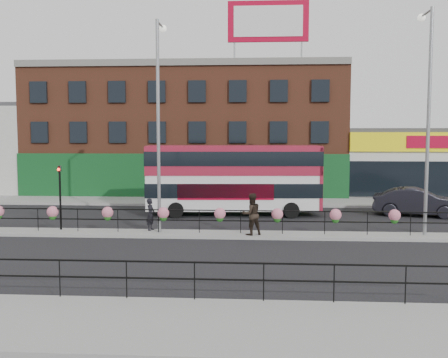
# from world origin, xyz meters

# --- Properties ---
(ground) EXTENTS (120.00, 120.00, 0.00)m
(ground) POSITION_xyz_m (0.00, 0.00, 0.00)
(ground) COLOR black
(ground) RESTS_ON ground
(south_pavement) EXTENTS (60.00, 4.00, 0.15)m
(south_pavement) POSITION_xyz_m (0.00, -12.00, 0.07)
(south_pavement) COLOR gray
(south_pavement) RESTS_ON ground
(north_pavement) EXTENTS (60.00, 4.00, 0.15)m
(north_pavement) POSITION_xyz_m (0.00, 12.00, 0.07)
(north_pavement) COLOR gray
(north_pavement) RESTS_ON ground
(median) EXTENTS (60.00, 1.60, 0.15)m
(median) POSITION_xyz_m (0.00, 0.00, 0.07)
(median) COLOR gray
(median) RESTS_ON ground
(yellow_line_inner) EXTENTS (60.00, 0.10, 0.01)m
(yellow_line_inner) POSITION_xyz_m (0.00, -9.70, 0.01)
(yellow_line_inner) COLOR gold
(yellow_line_inner) RESTS_ON ground
(yellow_line_outer) EXTENTS (60.00, 0.10, 0.01)m
(yellow_line_outer) POSITION_xyz_m (0.00, -9.88, 0.01)
(yellow_line_outer) COLOR gold
(yellow_line_outer) RESTS_ON ground
(brick_building) EXTENTS (25.00, 12.21, 10.30)m
(brick_building) POSITION_xyz_m (-4.00, 19.96, 5.13)
(brick_building) COLOR brown
(brick_building) RESTS_ON ground
(supermarket) EXTENTS (15.00, 12.25, 5.30)m
(supermarket) POSITION_xyz_m (16.00, 19.90, 2.65)
(supermarket) COLOR silver
(supermarket) RESTS_ON ground
(billboard) EXTENTS (6.00, 0.29, 4.40)m
(billboard) POSITION_xyz_m (2.50, 14.99, 13.18)
(billboard) COLOR #9E0420
(billboard) RESTS_ON brick_building
(median_railing) EXTENTS (30.04, 0.56, 1.23)m
(median_railing) POSITION_xyz_m (-0.00, 0.00, 1.05)
(median_railing) COLOR black
(median_railing) RESTS_ON median
(south_railing) EXTENTS (20.04, 0.05, 1.12)m
(south_railing) POSITION_xyz_m (-2.00, -10.10, 0.96)
(south_railing) COLOR black
(south_railing) RESTS_ON south_pavement
(double_decker_bus) EXTENTS (10.52, 3.09, 4.20)m
(double_decker_bus) POSITION_xyz_m (0.39, 6.48, 2.58)
(double_decker_bus) COLOR silver
(double_decker_bus) RESTS_ON ground
(car) EXTENTS (4.29, 5.98, 1.68)m
(car) POSITION_xyz_m (11.34, 6.86, 0.84)
(car) COLOR black
(car) RESTS_ON ground
(pedestrian_a) EXTENTS (0.72, 0.59, 1.58)m
(pedestrian_a) POSITION_xyz_m (-3.49, 0.53, 0.94)
(pedestrian_a) COLOR black
(pedestrian_a) RESTS_ON median
(pedestrian_b) EXTENTS (1.55, 1.50, 1.98)m
(pedestrian_b) POSITION_xyz_m (1.52, -0.35, 1.14)
(pedestrian_b) COLOR black
(pedestrian_b) RESTS_ON median
(lamp_column_west) EXTENTS (0.37, 1.79, 10.20)m
(lamp_column_west) POSITION_xyz_m (-2.97, 0.37, 6.19)
(lamp_column_west) COLOR gray
(lamp_column_west) RESTS_ON median
(lamp_column_east) EXTENTS (0.38, 1.86, 10.60)m
(lamp_column_east) POSITION_xyz_m (9.72, 0.47, 6.43)
(lamp_column_east) COLOR gray
(lamp_column_east) RESTS_ON median
(traffic_light_median) EXTENTS (0.15, 0.28, 3.65)m
(traffic_light_median) POSITION_xyz_m (-8.00, 0.39, 2.47)
(traffic_light_median) COLOR black
(traffic_light_median) RESTS_ON median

